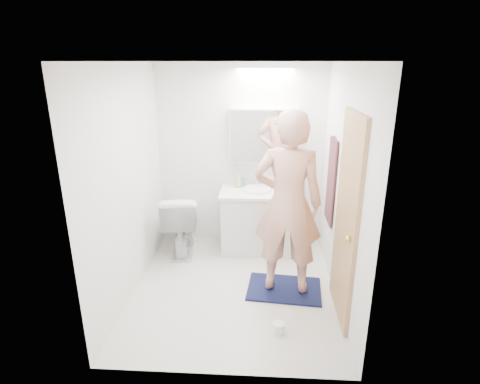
# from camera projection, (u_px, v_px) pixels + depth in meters

# --- Properties ---
(floor) EXTENTS (2.50, 2.50, 0.00)m
(floor) POSITION_uv_depth(u_px,v_px,m) (234.00, 288.00, 4.27)
(floor) COLOR silver
(floor) RESTS_ON ground
(ceiling) EXTENTS (2.50, 2.50, 0.00)m
(ceiling) POSITION_uv_depth(u_px,v_px,m) (233.00, 61.00, 3.49)
(ceiling) COLOR white
(ceiling) RESTS_ON floor
(wall_back) EXTENTS (2.50, 0.00, 2.50)m
(wall_back) POSITION_uv_depth(u_px,v_px,m) (241.00, 157.00, 5.06)
(wall_back) COLOR white
(wall_back) RESTS_ON floor
(wall_front) EXTENTS (2.50, 0.00, 2.50)m
(wall_front) POSITION_uv_depth(u_px,v_px,m) (220.00, 241.00, 2.70)
(wall_front) COLOR white
(wall_front) RESTS_ON floor
(wall_left) EXTENTS (0.00, 2.50, 2.50)m
(wall_left) POSITION_uv_depth(u_px,v_px,m) (128.00, 184.00, 3.94)
(wall_left) COLOR white
(wall_left) RESTS_ON floor
(wall_right) EXTENTS (0.00, 2.50, 2.50)m
(wall_right) POSITION_uv_depth(u_px,v_px,m) (343.00, 188.00, 3.81)
(wall_right) COLOR white
(wall_right) RESTS_ON floor
(vanity_cabinet) EXTENTS (0.90, 0.55, 0.78)m
(vanity_cabinet) POSITION_uv_depth(u_px,v_px,m) (257.00, 222.00, 5.04)
(vanity_cabinet) COLOR silver
(vanity_cabinet) RESTS_ON floor
(countertop) EXTENTS (0.95, 0.58, 0.04)m
(countertop) POSITION_uv_depth(u_px,v_px,m) (257.00, 193.00, 4.90)
(countertop) COLOR white
(countertop) RESTS_ON vanity_cabinet
(sink_basin) EXTENTS (0.36, 0.36, 0.03)m
(sink_basin) POSITION_uv_depth(u_px,v_px,m) (257.00, 189.00, 4.92)
(sink_basin) COLOR white
(sink_basin) RESTS_ON countertop
(faucet) EXTENTS (0.02, 0.02, 0.16)m
(faucet) POSITION_uv_depth(u_px,v_px,m) (258.00, 180.00, 5.08)
(faucet) COLOR silver
(faucet) RESTS_ON countertop
(medicine_cabinet) EXTENTS (0.88, 0.14, 0.70)m
(medicine_cabinet) POSITION_uv_depth(u_px,v_px,m) (264.00, 136.00, 4.87)
(medicine_cabinet) COLOR white
(medicine_cabinet) RESTS_ON wall_back
(mirror_panel) EXTENTS (0.84, 0.01, 0.66)m
(mirror_panel) POSITION_uv_depth(u_px,v_px,m) (264.00, 137.00, 4.80)
(mirror_panel) COLOR silver
(mirror_panel) RESTS_ON medicine_cabinet
(toilet) EXTENTS (0.55, 0.84, 0.81)m
(toilet) POSITION_uv_depth(u_px,v_px,m) (181.00, 222.00, 4.98)
(toilet) COLOR white
(toilet) RESTS_ON floor
(bath_rug) EXTENTS (0.85, 0.62, 0.02)m
(bath_rug) POSITION_uv_depth(u_px,v_px,m) (284.00, 289.00, 4.22)
(bath_rug) COLOR #121A39
(bath_rug) RESTS_ON floor
(person) EXTENTS (0.75, 0.53, 1.94)m
(person) POSITION_uv_depth(u_px,v_px,m) (288.00, 204.00, 3.90)
(person) COLOR tan
(person) RESTS_ON bath_rug
(door) EXTENTS (0.04, 0.80, 2.00)m
(door) POSITION_uv_depth(u_px,v_px,m) (346.00, 220.00, 3.55)
(door) COLOR tan
(door) RESTS_ON wall_right
(door_knob) EXTENTS (0.06, 0.06, 0.06)m
(door_knob) POSITION_uv_depth(u_px,v_px,m) (348.00, 239.00, 3.29)
(door_knob) COLOR gold
(door_knob) RESTS_ON door
(towel) EXTENTS (0.02, 0.42, 1.00)m
(towel) POSITION_uv_depth(u_px,v_px,m) (331.00, 181.00, 4.37)
(towel) COLOR #141E3F
(towel) RESTS_ON wall_right
(towel_hook) EXTENTS (0.07, 0.02, 0.02)m
(towel_hook) POSITION_uv_depth(u_px,v_px,m) (333.00, 136.00, 4.20)
(towel_hook) COLOR silver
(towel_hook) RESTS_ON wall_right
(soap_bottle_a) EXTENTS (0.08, 0.08, 0.20)m
(soap_bottle_a) POSITION_uv_depth(u_px,v_px,m) (238.00, 180.00, 5.02)
(soap_bottle_a) COLOR tan
(soap_bottle_a) RESTS_ON countertop
(soap_bottle_b) EXTENTS (0.10, 0.10, 0.16)m
(soap_bottle_b) POSITION_uv_depth(u_px,v_px,m) (241.00, 181.00, 5.05)
(soap_bottle_b) COLOR #578DBA
(soap_bottle_b) RESTS_ON countertop
(toothbrush_cup) EXTENTS (0.13, 0.13, 0.09)m
(toothbrush_cup) POSITION_uv_depth(u_px,v_px,m) (272.00, 184.00, 5.02)
(toothbrush_cup) COLOR #4375C9
(toothbrush_cup) RESTS_ON countertop
(toilet_paper_roll) EXTENTS (0.11, 0.11, 0.10)m
(toilet_paper_roll) POSITION_uv_depth(u_px,v_px,m) (278.00, 328.00, 3.55)
(toilet_paper_roll) COLOR white
(toilet_paper_roll) RESTS_ON floor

